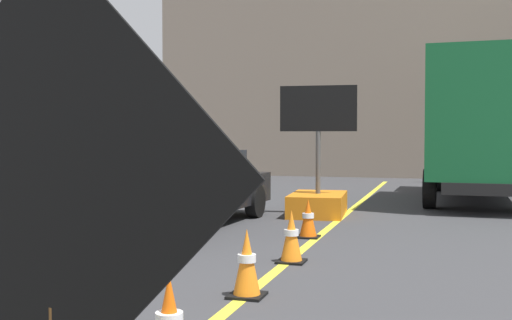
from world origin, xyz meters
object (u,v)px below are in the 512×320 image
Objects in this scene: roadwork_sign at (53,186)px; box_truck at (479,126)px; traffic_cone_far_lane at (291,237)px; traffic_cone_curbside at (308,219)px; pickup_car at (179,188)px; traffic_cone_mid_lane at (247,263)px; arrow_board_trailer at (318,192)px.

box_truck is (2.20, 14.69, 0.43)m from roadwork_sign.
traffic_cone_far_lane is 1.09× the size of traffic_cone_curbside.
traffic_cone_curbside is at bearing -113.74° from box_truck.
traffic_cone_curbside is (-0.20, 2.00, -0.03)m from traffic_cone_far_lane.
traffic_cone_curbside is (2.54, -0.61, -0.39)m from pickup_car.
pickup_car is 3.80m from traffic_cone_far_lane.
traffic_cone_curbside is (-0.16, 3.82, -0.03)m from traffic_cone_mid_lane.
pickup_car is 8.12× the size of traffic_cone_curbside.
box_truck is 10.61× the size of traffic_cone_mid_lane.
box_truck is at bearing 81.49° from roadwork_sign.
pickup_car is (-3.30, 8.57, -0.77)m from roadwork_sign.
traffic_cone_far_lane is (2.74, -2.62, -0.36)m from pickup_car.
roadwork_sign is 3.33× the size of traffic_cone_mid_lane.
traffic_cone_mid_lane is 1.11× the size of traffic_cone_curbside.
traffic_cone_mid_lane is at bearing -104.87° from box_truck.
roadwork_sign reaches higher than traffic_cone_far_lane.
arrow_board_trailer is 3.15m from pickup_car.
box_truck is at bearing 48.58° from arrow_board_trailer.
traffic_cone_mid_lane is at bearing -91.17° from traffic_cone_far_lane.
traffic_cone_far_lane is at bearing -107.56° from box_truck.
traffic_cone_mid_lane is (0.56, -6.74, -0.14)m from arrow_board_trailer.
arrow_board_trailer is 5.28m from box_truck.
arrow_board_trailer reaches higher than traffic_cone_curbside.
arrow_board_trailer is 4.96m from traffic_cone_far_lane.
arrow_board_trailer is 0.36× the size of box_truck.
arrow_board_trailer reaches higher than roadwork_sign.
roadwork_sign is at bearing -83.89° from arrow_board_trailer.
traffic_cone_curbside is at bearing -13.56° from pickup_car.
traffic_cone_mid_lane reaches higher than traffic_cone_curbside.
box_truck is at bearing 75.13° from traffic_cone_mid_lane.
traffic_cone_mid_lane is (2.70, -4.43, -0.35)m from pickup_car.
box_truck is 1.45× the size of pickup_car.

